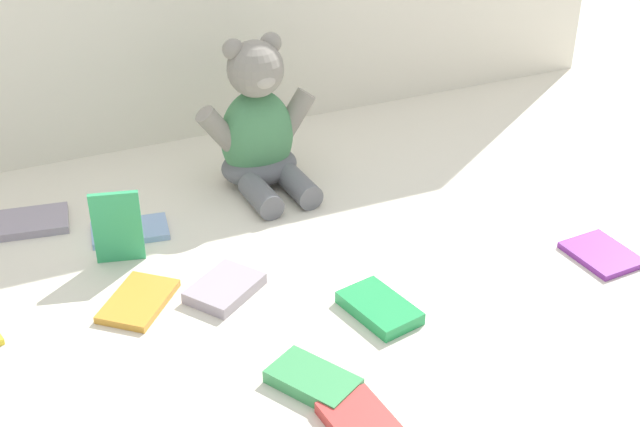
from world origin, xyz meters
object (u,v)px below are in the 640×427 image
object	(u,v)px
book_case_2	(130,231)
book_case_8	(379,308)
book_case_3	(225,288)
book_case_4	(138,301)
teddy_bear	(259,131)
book_case_0	(117,227)
book_case_9	(602,254)
book_case_10	(31,222)
book_case_6	(313,381)
book_case_1	(358,420)

from	to	relation	value
book_case_2	book_case_8	size ratio (longest dim) A/B	1.06
book_case_3	book_case_4	distance (m)	0.13
teddy_bear	book_case_8	size ratio (longest dim) A/B	2.32
teddy_bear	book_case_0	world-z (taller)	teddy_bear
book_case_8	book_case_0	bearing A→B (deg)	-54.70
book_case_0	book_case_8	size ratio (longest dim) A/B	1.06
book_case_9	book_case_2	bearing A→B (deg)	147.01
book_case_4	book_case_2	bearing A→B (deg)	120.70
book_case_2	book_case_10	distance (m)	0.18
book_case_0	book_case_9	distance (m)	0.80
book_case_8	book_case_10	size ratio (longest dim) A/B	0.96
teddy_bear	book_case_0	size ratio (longest dim) A/B	2.19
book_case_2	book_case_6	size ratio (longest dim) A/B	1.09
teddy_bear	book_case_9	distance (m)	0.65
book_case_8	book_case_10	world-z (taller)	book_case_8
book_case_6	book_case_8	world-z (taller)	same
teddy_bear	book_case_4	bearing A→B (deg)	-139.90
book_case_0	book_case_10	distance (m)	0.22
book_case_0	book_case_10	size ratio (longest dim) A/B	1.02
book_case_6	book_case_10	world-z (taller)	book_case_6
book_case_10	book_case_4	bearing A→B (deg)	30.07
book_case_6	book_case_9	distance (m)	0.58
book_case_1	book_case_4	bearing A→B (deg)	112.55
book_case_3	book_case_4	xyz separation A→B (m)	(-0.13, 0.03, -0.00)
book_case_3	book_case_9	distance (m)	0.63
book_case_3	book_case_8	xyz separation A→B (m)	(0.20, -0.14, 0.00)
book_case_6	book_case_8	bearing A→B (deg)	-174.83
teddy_bear	book_case_3	bearing A→B (deg)	-122.54
book_case_0	book_case_1	size ratio (longest dim) A/B	1.39
book_case_1	book_case_4	world-z (taller)	book_case_1
book_case_1	book_case_3	distance (m)	0.35
book_case_4	book_case_6	size ratio (longest dim) A/B	1.06
book_case_0	book_case_9	bearing A→B (deg)	-9.15
book_case_0	book_case_10	xyz separation A→B (m)	(-0.12, 0.18, -0.06)
book_case_2	book_case_10	size ratio (longest dim) A/B	1.01
book_case_0	book_case_6	xyz separation A→B (m)	(0.17, -0.41, -0.06)
book_case_2	book_case_3	distance (m)	0.25
book_case_6	book_case_8	distance (m)	0.19
book_case_0	book_case_3	distance (m)	0.21
teddy_bear	book_case_4	distance (m)	0.44
book_case_1	book_case_10	xyz separation A→B (m)	(-0.31, 0.68, -0.00)
book_case_0	book_case_9	world-z (taller)	book_case_0
teddy_bear	book_case_1	xyz separation A→B (m)	(-0.11, -0.66, -0.10)
book_case_2	book_case_9	bearing A→B (deg)	-110.32
teddy_bear	book_case_8	world-z (taller)	teddy_bear
book_case_1	book_case_9	size ratio (longest dim) A/B	0.82
book_case_1	book_case_4	xyz separation A→B (m)	(-0.20, 0.37, -0.00)
teddy_bear	book_case_0	bearing A→B (deg)	-155.17
book_case_8	book_case_4	bearing A→B (deg)	-39.49
book_case_1	book_case_0	bearing A→B (deg)	105.77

